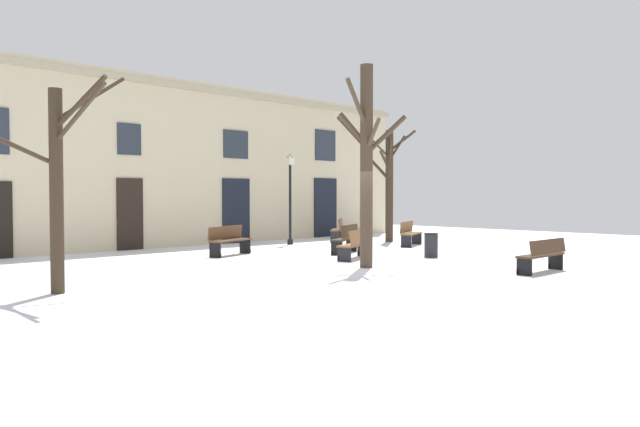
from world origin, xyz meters
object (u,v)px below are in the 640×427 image
person_crossing_plaza (363,218)px  bench_near_center_tree (338,229)px  tree_foreground (366,161)px  litter_bin (431,245)px  bench_facing_shops (346,239)px  bench_back_to_back_left (543,255)px  bench_back_to_back_right (229,240)px  tree_center (389,180)px  tree_near_facade (57,179)px  streetlamp (290,189)px  bench_by_litter_bin (356,244)px  bench_far_corner (410,233)px

person_crossing_plaza → bench_near_center_tree: bearing=-13.6°
tree_foreground → litter_bin: bearing=5.6°
bench_facing_shops → person_crossing_plaza: 7.68m
bench_back_to_back_left → bench_back_to_back_right: bench_back_to_back_right is taller
tree_center → bench_near_center_tree: tree_center is taller
litter_bin → bench_back_to_back_right: bench_back_to_back_right is taller
tree_foreground → bench_back_to_back_right: size_ratio=3.02×
tree_near_facade → person_crossing_plaza: bearing=21.9°
tree_foreground → litter_bin: 4.12m
tree_near_facade → bench_near_center_tree: tree_near_facade is taller
tree_center → litter_bin: bearing=-128.5°
tree_foreground → bench_back_to_back_right: (-0.74, 5.07, -2.28)m
tree_foreground → bench_back_to_back_left: (2.34, -3.67, -2.33)m
bench_facing_shops → person_crossing_plaza: person_crossing_plaza is taller
tree_near_facade → bench_facing_shops: bearing=9.5°
tree_center → bench_back_to_back_left: bearing=-118.7°
streetlamp → bench_by_litter_bin: size_ratio=1.85×
bench_near_center_tree → bench_facing_shops: size_ratio=0.93×
bench_facing_shops → bench_by_litter_bin: bench_facing_shops is taller
bench_by_litter_bin → person_crossing_plaza: bearing=-162.1°
tree_center → bench_back_to_back_left: 10.22m
bench_near_center_tree → bench_far_corner: size_ratio=0.83×
bench_back_to_back_left → bench_near_center_tree: bench_near_center_tree is taller
person_crossing_plaza → bench_back_to_back_left: bearing=28.3°
litter_bin → bench_back_to_back_left: bearing=-104.1°
tree_foreground → bench_far_corner: size_ratio=2.96×
litter_bin → bench_by_litter_bin: 2.35m
bench_back_to_back_left → bench_by_litter_bin: size_ratio=0.98×
bench_facing_shops → litter_bin: bearing=86.8°
tree_foreground → bench_near_center_tree: size_ratio=3.57×
tree_near_facade → streetlamp: size_ratio=1.23×
litter_bin → bench_back_to_back_left: (-1.00, -4.00, 0.06)m
bench_back_to_back_right → bench_by_litter_bin: 4.07m
bench_back_to_back_left → bench_far_corner: bench_far_corner is taller
streetlamp → person_crossing_plaza: bearing=8.5°
tree_near_facade → bench_far_corner: bearing=8.4°
tree_near_facade → bench_by_litter_bin: (8.69, 0.25, -1.73)m
bench_back_to_back_right → bench_by_litter_bin: bearing=-76.9°
tree_center → litter_bin: size_ratio=6.20×
bench_near_center_tree → bench_by_litter_bin: (-4.50, -5.15, -0.03)m
bench_back_to_back_left → bench_far_corner: size_ratio=1.03×
tree_near_facade → bench_back_to_back_left: size_ratio=2.34×
bench_facing_shops → bench_back_to_back_right: bearing=-58.1°
bench_facing_shops → bench_by_litter_bin: (-1.01, -1.38, -0.03)m
streetlamp → person_crossing_plaza: 5.22m
tree_center → tree_near_facade: tree_center is taller
tree_near_facade → streetlamp: (10.74, 5.58, -0.04)m
streetlamp → bench_back_to_back_right: streetlamp is taller
bench_back_to_back_left → tree_foreground: bearing=-57.7°
tree_foreground → bench_by_litter_bin: (1.35, 1.57, -2.31)m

